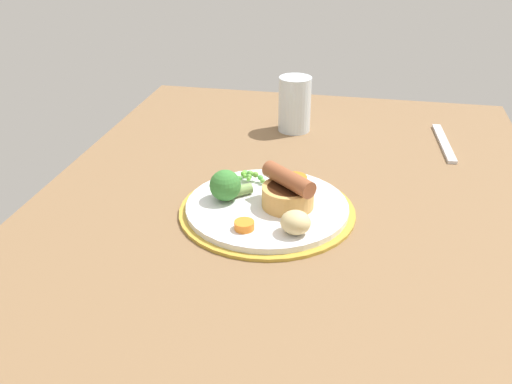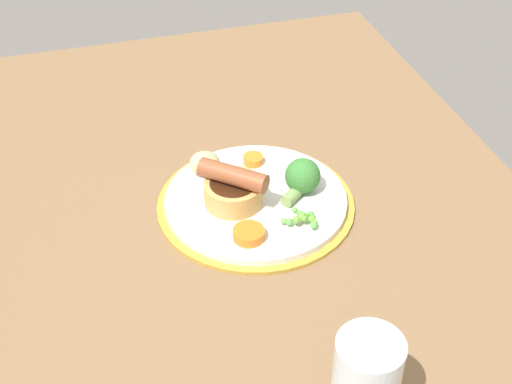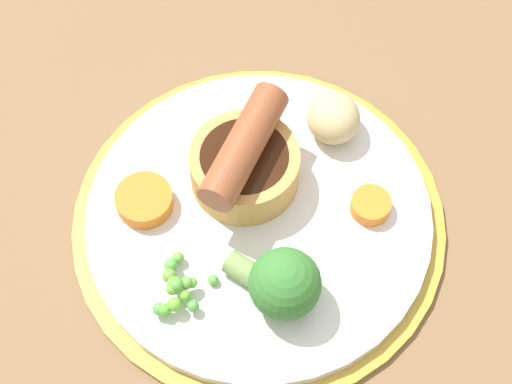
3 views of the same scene
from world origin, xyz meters
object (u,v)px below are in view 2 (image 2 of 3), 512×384
object	(u,v)px
sausage_pudding	(236,188)
carrot_slice_0	(253,160)
pea_pile	(302,218)
dinner_plate	(256,202)
drinking_glass	(366,382)
carrot_slice_2	(249,234)
broccoli_floret_near	(302,177)
potato_chunk_0	(205,163)

from	to	relation	value
sausage_pudding	carrot_slice_0	world-z (taller)	sausage_pudding
pea_pile	carrot_slice_0	bearing A→B (deg)	8.81
dinner_plate	pea_pile	size ratio (longest dim) A/B	5.56
drinking_glass	pea_pile	bearing A→B (deg)	-7.04
carrot_slice_0	carrot_slice_2	xyz separation A→B (cm)	(-14.89, 4.91, 0.06)
drinking_glass	carrot_slice_0	bearing A→B (deg)	-1.55
broccoli_floret_near	drinking_glass	bearing A→B (deg)	-138.78
potato_chunk_0	carrot_slice_2	size ratio (longest dim) A/B	1.05
dinner_plate	potato_chunk_0	size ratio (longest dim) A/B	6.28
potato_chunk_0	carrot_slice_2	distance (cm)	14.70
dinner_plate	sausage_pudding	size ratio (longest dim) A/B	3.06
sausage_pudding	carrot_slice_0	distance (cm)	9.06
sausage_pudding	potato_chunk_0	size ratio (longest dim) A/B	2.05
pea_pile	drinking_glass	xyz separation A→B (cm)	(-27.07, 3.34, 2.95)
potato_chunk_0	dinner_plate	bearing A→B (deg)	-144.07
dinner_plate	carrot_slice_2	bearing A→B (deg)	157.29
carrot_slice_0	drinking_glass	bearing A→B (deg)	178.45
dinner_plate	pea_pile	world-z (taller)	pea_pile
sausage_pudding	pea_pile	world-z (taller)	sausage_pudding
potato_chunk_0	carrot_slice_0	distance (cm)	7.09
broccoli_floret_near	carrot_slice_0	distance (cm)	9.17
dinner_plate	carrot_slice_0	xyz separation A→B (cm)	(7.52, -1.82, 1.41)
potato_chunk_0	drinking_glass	bearing A→B (deg)	-171.85
dinner_plate	pea_pile	bearing A→B (deg)	-149.33
pea_pile	carrot_slice_0	world-z (taller)	pea_pile
pea_pile	carrot_slice_2	world-z (taller)	pea_pile
sausage_pudding	potato_chunk_0	xyz separation A→B (cm)	(7.25, 2.42, -0.65)
carrot_slice_0	potato_chunk_0	bearing A→B (deg)	93.10
broccoli_floret_near	drinking_glass	world-z (taller)	drinking_glass
sausage_pudding	broccoli_floret_near	distance (cm)	9.00
broccoli_floret_near	potato_chunk_0	bearing A→B (deg)	107.37
sausage_pudding	drinking_glass	distance (cm)	34.00
potato_chunk_0	carrot_slice_0	bearing A→B (deg)	-86.90
dinner_plate	broccoli_floret_near	distance (cm)	6.98
carrot_slice_0	broccoli_floret_near	bearing A→B (deg)	-150.64
dinner_plate	carrot_slice_0	world-z (taller)	carrot_slice_0
broccoli_floret_near	dinner_plate	bearing A→B (deg)	137.52
dinner_plate	carrot_slice_0	size ratio (longest dim) A/B	9.39
pea_pile	drinking_glass	world-z (taller)	drinking_glass
carrot_slice_0	dinner_plate	bearing A→B (deg)	166.37
dinner_plate	pea_pile	xyz separation A→B (cm)	(-6.82, -4.05, 1.89)
carrot_slice_0	drinking_glass	xyz separation A→B (cm)	(-41.41, 1.12, 3.43)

